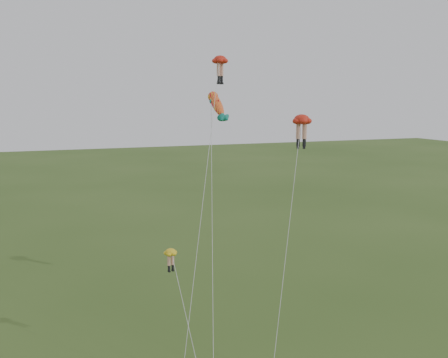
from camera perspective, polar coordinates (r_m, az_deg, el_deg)
name	(u,v)px	position (r m, az deg, el deg)	size (l,w,h in m)	color
legs_kite_red_high	(219,68)	(39.57, -0.54, 12.61)	(7.18, 11.00, 20.50)	red
legs_kite_red_mid	(301,125)	(39.04, 8.83, 6.17)	(7.54, 9.59, 15.99)	red
legs_kite_yellow	(172,261)	(31.71, -5.91, -9.33)	(1.36, 5.33, 7.88)	gold
fish_kite	(217,105)	(40.69, -0.86, 8.44)	(4.52, 11.75, 18.03)	orange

